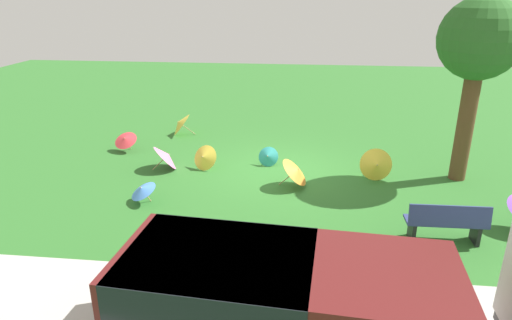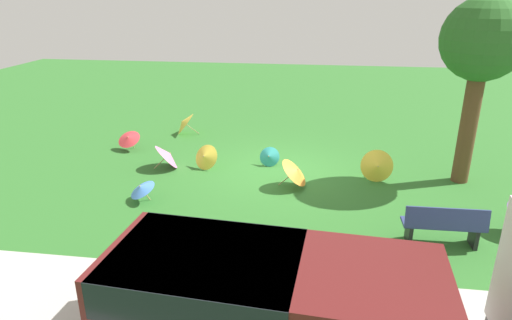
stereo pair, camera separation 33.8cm
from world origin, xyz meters
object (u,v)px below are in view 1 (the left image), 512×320
parasol_teal_1 (268,156)px  parasol_red_0 (125,139)px  shade_tree (479,44)px  parasol_orange_0 (296,171)px  parasol_blue_0 (142,190)px  parasol_yellow_0 (377,165)px  parasol_pink_0 (167,156)px  van_dark (273,298)px  parasol_yellow_3 (180,123)px  park_bench (446,222)px  parasol_yellow_1 (204,157)px

parasol_teal_1 → parasol_red_0: 4.72m
shade_tree → parasol_orange_0: (4.42, 1.07, -3.17)m
parasol_teal_1 → parasol_red_0: parasol_red_0 is taller
parasol_teal_1 → parasol_blue_0: bearing=45.2°
parasol_red_0 → parasol_yellow_0: bearing=169.1°
parasol_pink_0 → parasol_teal_1: 2.96m
van_dark → parasol_pink_0: size_ratio=4.23×
parasol_yellow_3 → parasol_orange_0: bearing=135.9°
park_bench → parasol_yellow_3: (7.39, -6.62, -0.04)m
park_bench → parasol_yellow_3: park_bench is taller
van_dark → shade_tree: size_ratio=0.98×
parasol_red_0 → parasol_orange_0: size_ratio=0.85×
parasol_pink_0 → parasol_yellow_0: bearing=178.3°
parasol_blue_0 → parasol_red_0: (1.84, -3.57, 0.05)m
parasol_pink_0 → parasol_yellow_3: size_ratio=1.10×
park_bench → parasol_pink_0: bearing=-26.0°
shade_tree → parasol_teal_1: size_ratio=7.40×
van_dark → parasol_blue_0: 5.69m
parasol_yellow_1 → parasol_teal_1: 1.89m
shade_tree → parasol_teal_1: 6.27m
parasol_pink_0 → shade_tree: bearing=-178.6°
parasol_red_0 → parasol_orange_0: parasol_orange_0 is taller
shade_tree → parasol_pink_0: (8.19, 0.19, -3.24)m
van_dark → park_bench: (-3.30, -3.35, -0.45)m
parasol_yellow_3 → parasol_yellow_1: bearing=116.5°
shade_tree → parasol_yellow_1: size_ratio=5.41×
parasol_yellow_1 → parasol_orange_0: size_ratio=0.92×
parasol_blue_0 → parasol_yellow_1: parasol_yellow_1 is taller
parasol_teal_1 → parasol_red_0: size_ratio=0.79×
van_dark → parasol_yellow_1: 7.28m
parasol_blue_0 → parasol_orange_0: parasol_orange_0 is taller
park_bench → parasol_yellow_3: bearing=-41.9°
parasol_teal_1 → parasol_orange_0: size_ratio=0.67×
parasol_yellow_1 → parasol_orange_0: parasol_orange_0 is taller
parasol_orange_0 → van_dark: bearing=88.2°
van_dark → parasol_teal_1: size_ratio=7.28×
parasol_orange_0 → parasol_yellow_1: bearing=-19.9°
van_dark → shade_tree: shade_tree is taller
van_dark → park_bench: size_ratio=2.94×
parasol_yellow_3 → parasol_orange_0: 5.95m
park_bench → parasol_yellow_1: park_bench is taller
parasol_yellow_1 → parasol_pink_0: bearing=5.1°
parasol_red_0 → parasol_orange_0: bearing=158.5°
parasol_pink_0 → parasol_teal_1: bearing=-168.8°
parasol_yellow_1 → parasol_pink_0: parasol_pink_0 is taller
van_dark → parasol_orange_0: van_dark is taller
parasol_yellow_1 → parasol_blue_0: bearing=67.1°
parasol_yellow_3 → park_bench: bearing=138.1°
park_bench → parasol_red_0: bearing=-28.3°
van_dark → parasol_pink_0: van_dark is taller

